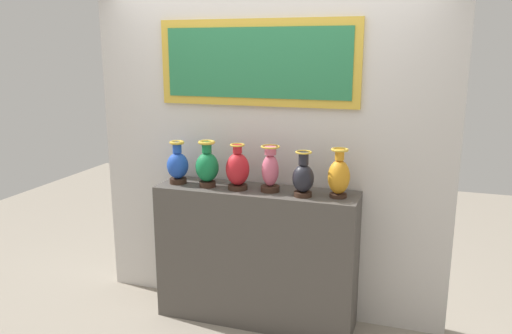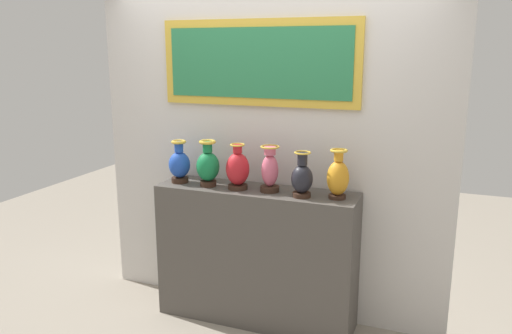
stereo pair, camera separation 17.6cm
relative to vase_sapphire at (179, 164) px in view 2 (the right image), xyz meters
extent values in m
plane|color=gray|center=(0.62, 0.02, -1.19)|extent=(8.79, 8.79, 0.00)
cube|color=#4C4742|center=(0.62, 0.02, -0.67)|extent=(1.51, 0.39, 1.05)
cube|color=silver|center=(0.62, 0.28, 0.15)|extent=(2.79, 0.10, 2.69)
cube|color=gold|center=(0.57, 0.21, 0.76)|extent=(1.53, 0.03, 0.63)
cube|color=#297A4A|center=(0.57, 0.19, 0.76)|extent=(1.41, 0.01, 0.51)
cylinder|color=#382319|center=(0.00, 0.00, -0.12)|extent=(0.13, 0.13, 0.04)
ellipsoid|color=#1E47B2|center=(0.00, 0.00, 0.00)|extent=(0.16, 0.16, 0.20)
cylinder|color=#1E47B2|center=(0.00, 0.00, 0.14)|extent=(0.07, 0.07, 0.08)
torus|color=gold|center=(0.00, 0.00, 0.18)|extent=(0.11, 0.11, 0.02)
cylinder|color=#382319|center=(0.25, -0.02, -0.12)|extent=(0.12, 0.12, 0.04)
ellipsoid|color=#14723D|center=(0.25, -0.02, 0.01)|extent=(0.17, 0.17, 0.22)
cylinder|color=#14723D|center=(0.25, -0.02, 0.16)|extent=(0.07, 0.07, 0.08)
torus|color=gold|center=(0.25, -0.02, 0.20)|extent=(0.13, 0.13, 0.02)
cylinder|color=#382319|center=(0.49, -0.02, -0.13)|extent=(0.14, 0.14, 0.03)
ellipsoid|color=red|center=(0.49, -0.02, 0.01)|extent=(0.17, 0.17, 0.24)
cylinder|color=red|center=(0.49, -0.02, 0.16)|extent=(0.07, 0.07, 0.06)
torus|color=gold|center=(0.49, -0.02, 0.19)|extent=(0.11, 0.11, 0.01)
cylinder|color=#382319|center=(0.74, 0.00, -0.12)|extent=(0.14, 0.14, 0.04)
ellipsoid|color=#CC5972|center=(0.74, 0.00, 0.01)|extent=(0.12, 0.12, 0.23)
cylinder|color=#CC5972|center=(0.74, 0.00, 0.16)|extent=(0.08, 0.08, 0.06)
torus|color=gold|center=(0.74, 0.00, 0.19)|extent=(0.14, 0.14, 0.01)
cylinder|color=#382319|center=(0.99, -0.04, -0.13)|extent=(0.13, 0.13, 0.03)
ellipsoid|color=black|center=(0.99, -0.04, -0.01)|extent=(0.15, 0.15, 0.20)
cylinder|color=black|center=(0.99, -0.04, 0.13)|extent=(0.07, 0.07, 0.09)
torus|color=gold|center=(0.99, -0.04, 0.17)|extent=(0.12, 0.12, 0.01)
cylinder|color=#382319|center=(1.23, 0.01, -0.13)|extent=(0.12, 0.12, 0.03)
ellipsoid|color=orange|center=(1.23, 0.01, 0.00)|extent=(0.15, 0.15, 0.24)
cylinder|color=orange|center=(1.23, 0.01, 0.16)|extent=(0.06, 0.06, 0.07)
torus|color=gold|center=(1.23, 0.01, 0.19)|extent=(0.12, 0.12, 0.02)
camera|label=1|loc=(1.74, -3.36, 0.86)|focal=35.25mm
camera|label=2|loc=(1.91, -3.30, 0.86)|focal=35.25mm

